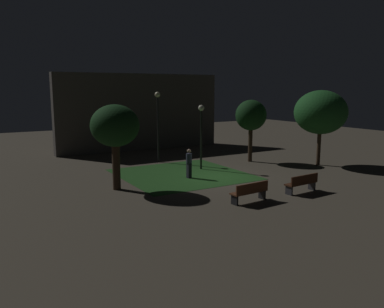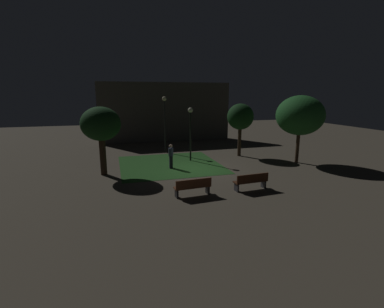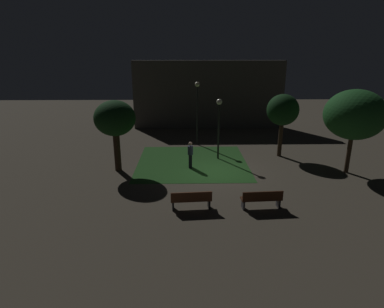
{
  "view_description": "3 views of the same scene",
  "coord_description": "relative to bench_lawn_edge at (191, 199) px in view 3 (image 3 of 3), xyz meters",
  "views": [
    {
      "loc": [
        -11.92,
        -17.46,
        4.85
      ],
      "look_at": [
        -1.14,
        0.95,
        1.26
      ],
      "focal_mm": 36.54,
      "sensor_mm": 36.0,
      "label": 1
    },
    {
      "loc": [
        -5.1,
        -16.82,
        4.82
      ],
      "look_at": [
        -0.16,
        0.27,
        0.97
      ],
      "focal_mm": 25.89,
      "sensor_mm": 36.0,
      "label": 2
    },
    {
      "loc": [
        -1.77,
        -17.33,
        6.59
      ],
      "look_at": [
        -1.41,
        0.34,
        0.97
      ],
      "focal_mm": 29.69,
      "sensor_mm": 36.0,
      "label": 3
    }
  ],
  "objects": [
    {
      "name": "pedestrian",
      "position": [
        0.05,
        5.35,
        0.37
      ],
      "size": [
        0.32,
        0.32,
        1.61
      ],
      "color": "black",
      "rests_on": "ground"
    },
    {
      "name": "building_wall_backdrop",
      "position": [
        1.86,
        16.2,
        2.52
      ],
      "size": [
        13.5,
        0.8,
        6.0
      ],
      "primitive_type": "cube",
      "color": "#4C4742",
      "rests_on": "ground"
    },
    {
      "name": "tree_left_canopy",
      "position": [
        6.05,
        7.55,
        2.59
      ],
      "size": [
        2.05,
        2.05,
        4.12
      ],
      "color": "#38281C",
      "rests_on": "ground"
    },
    {
      "name": "bench_lawn_edge",
      "position": [
        0.0,
        0.0,
        0.0
      ],
      "size": [
        1.83,
        0.61,
        0.88
      ],
      "color": "brown",
      "rests_on": "ground"
    },
    {
      "name": "bench_by_lamp",
      "position": [
        3.11,
        -0.0,
        0.0
      ],
      "size": [
        1.83,
        0.6,
        0.88
      ],
      "color": "#422314",
      "rests_on": "ground"
    },
    {
      "name": "lamp_post_plaza_west",
      "position": [
        0.63,
        10.46,
        2.66
      ],
      "size": [
        0.36,
        0.36,
        4.64
      ],
      "color": "black",
      "rests_on": "ground"
    },
    {
      "name": "tree_back_left",
      "position": [
        9.06,
        4.39,
        2.88
      ],
      "size": [
        3.29,
        3.29,
        4.75
      ],
      "color": "#423021",
      "rests_on": "ground"
    },
    {
      "name": "grass_lawn",
      "position": [
        0.18,
        6.34,
        -0.48
      ],
      "size": [
        6.82,
        6.93,
        0.01
      ],
      "primitive_type": "cube",
      "color": "#23511E",
      "rests_on": "ground"
    },
    {
      "name": "tree_right_canopy",
      "position": [
        -4.2,
        5.01,
        2.57
      ],
      "size": [
        2.32,
        2.32,
        4.12
      ],
      "color": "#38281C",
      "rests_on": "ground"
    },
    {
      "name": "lamp_post_path_center",
      "position": [
        1.88,
        7.07,
        2.22
      ],
      "size": [
        0.36,
        0.36,
        3.89
      ],
      "color": "black",
      "rests_on": "ground"
    },
    {
      "name": "ground_plane",
      "position": [
        1.55,
        4.69,
        -0.48
      ],
      "size": [
        60.0,
        60.0,
        0.0
      ],
      "primitive_type": "plane",
      "color": "#4C4438"
    }
  ]
}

